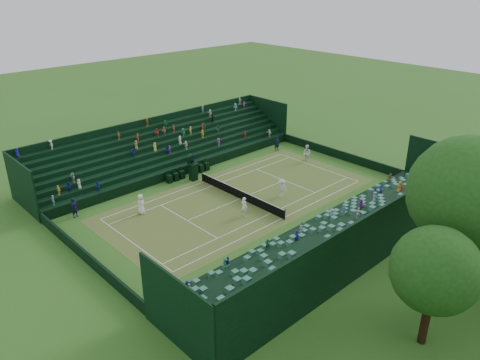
{
  "coord_description": "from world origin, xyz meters",
  "views": [
    {
      "loc": [
        29.65,
        -27.79,
        20.03
      ],
      "look_at": [
        0.0,
        0.0,
        2.0
      ],
      "focal_mm": 35.0,
      "sensor_mm": 36.0,
      "label": 1
    }
  ],
  "objects": [
    {
      "name": "ground",
      "position": [
        0.0,
        0.0,
        0.0
      ],
      "size": [
        160.0,
        160.0,
        0.0
      ],
      "primitive_type": "plane",
      "color": "#316821",
      "rests_on": "ground"
    },
    {
      "name": "court_surface",
      "position": [
        0.0,
        0.0,
        0.01
      ],
      "size": [
        12.97,
        26.77,
        0.01
      ],
      "primitive_type": "cube",
      "color": "#397025",
      "rests_on": "ground"
    },
    {
      "name": "perimeter_wall_north",
      "position": [
        0.0,
        15.88,
        0.5
      ],
      "size": [
        17.17,
        0.2,
        1.0
      ],
      "primitive_type": "cube",
      "color": "black",
      "rests_on": "ground"
    },
    {
      "name": "perimeter_wall_south",
      "position": [
        0.0,
        -15.88,
        0.5
      ],
      "size": [
        17.17,
        0.2,
        1.0
      ],
      "primitive_type": "cube",
      "color": "black",
      "rests_on": "ground"
    },
    {
      "name": "perimeter_wall_east",
      "position": [
        8.48,
        0.0,
        0.5
      ],
      "size": [
        0.2,
        31.77,
        1.0
      ],
      "primitive_type": "cube",
      "color": "black",
      "rests_on": "ground"
    },
    {
      "name": "perimeter_wall_west",
      "position": [
        -8.48,
        0.0,
        0.5
      ],
      "size": [
        0.2,
        31.77,
        1.0
      ],
      "primitive_type": "cube",
      "color": "black",
      "rests_on": "ground"
    },
    {
      "name": "north_grandstand",
      "position": [
        12.66,
        0.0,
        1.55
      ],
      "size": [
        6.6,
        32.0,
        4.9
      ],
      "color": "black",
      "rests_on": "ground"
    },
    {
      "name": "south_grandstand",
      "position": [
        -12.66,
        0.0,
        1.55
      ],
      "size": [
        6.6,
        32.0,
        4.9
      ],
      "color": "black",
      "rests_on": "ground"
    },
    {
      "name": "tennis_net",
      "position": [
        0.0,
        0.0,
        0.53
      ],
      "size": [
        11.67,
        0.1,
        1.06
      ],
      "color": "black",
      "rests_on": "ground"
    },
    {
      "name": "umpire_chair",
      "position": [
        -6.66,
        -0.5,
        1.21
      ],
      "size": [
        0.9,
        0.9,
        2.82
      ],
      "color": "black",
      "rests_on": "ground"
    },
    {
      "name": "courtside_chairs",
      "position": [
        -7.84,
        -0.26,
        0.47
      ],
      "size": [
        0.57,
        5.54,
        1.24
      ],
      "color": "black",
      "rests_on": "ground"
    },
    {
      "name": "player_near_west",
      "position": [
        -3.9,
        -8.6,
        0.96
      ],
      "size": [
        1.0,
        0.71,
        1.93
      ],
      "primitive_type": "imported",
      "rotation": [
        0.0,
        0.0,
        3.04
      ],
      "color": "white",
      "rests_on": "ground"
    },
    {
      "name": "player_near_east",
      "position": [
        2.79,
        -2.1,
        0.93
      ],
      "size": [
        0.72,
        0.51,
        1.87
      ],
      "primitive_type": "imported",
      "rotation": [
        0.0,
        0.0,
        3.24
      ],
      "color": "white",
      "rests_on": "ground"
    },
    {
      "name": "player_far_west",
      "position": [
        -1.91,
        12.38,
        0.99
      ],
      "size": [
        0.98,
        0.78,
        1.98
      ],
      "primitive_type": "imported",
      "rotation": [
        0.0,
        0.0,
        0.03
      ],
      "color": "white",
      "rests_on": "ground"
    },
    {
      "name": "player_far_east",
      "position": [
        2.37,
        3.33,
        0.92
      ],
      "size": [
        1.26,
        0.8,
        1.85
      ],
      "primitive_type": "imported",
      "rotation": [
        0.0,
        0.0,
        0.1
      ],
      "color": "white",
      "rests_on": "ground"
    },
    {
      "name": "line_judge_north",
      "position": [
        -6.72,
        12.51,
        0.94
      ],
      "size": [
        0.62,
        0.78,
        1.87
      ],
      "primitive_type": "imported",
      "rotation": [
        0.0,
        0.0,
        1.29
      ],
      "color": "black",
      "rests_on": "ground"
    },
    {
      "name": "line_judge_south",
      "position": [
        -7.38,
        -13.26,
        0.95
      ],
      "size": [
        0.65,
        0.8,
        1.89
      ],
      "primitive_type": "imported",
      "rotation": [
        0.0,
        0.0,
        1.91
      ],
      "color": "black",
      "rests_on": "ground"
    }
  ]
}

